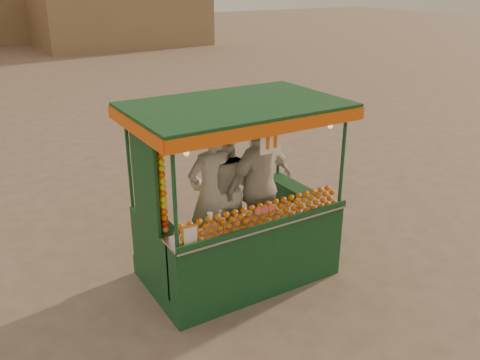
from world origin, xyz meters
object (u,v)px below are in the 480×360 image
juice_cart (237,227)px  vendor_left (212,193)px  vendor_middle (222,189)px  vendor_right (260,185)px

juice_cart → vendor_left: 0.54m
vendor_left → vendor_middle: size_ratio=1.03×
vendor_left → vendor_right: bearing=164.5°
juice_cart → vendor_right: 0.63m
vendor_left → vendor_right: 0.66m
juice_cart → vendor_middle: bearing=91.8°
juice_cart → vendor_left: size_ratio=1.40×
vendor_right → vendor_middle: bearing=-34.7°
juice_cart → vendor_middle: 0.53m
juice_cart → vendor_middle: (-0.01, 0.35, 0.40)m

